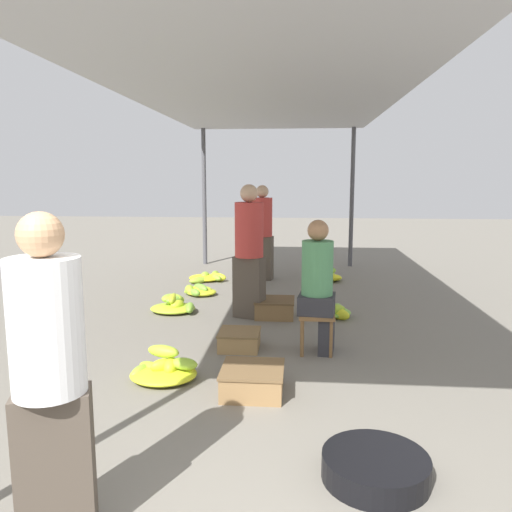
{
  "coord_description": "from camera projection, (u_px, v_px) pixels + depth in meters",
  "views": [
    {
      "loc": [
        0.42,
        -1.47,
        1.68
      ],
      "look_at": [
        0.0,
        3.4,
        0.92
      ],
      "focal_mm": 35.0,
      "sensor_mm": 36.0,
      "label": 1
    }
  ],
  "objects": [
    {
      "name": "banana_pile_left_0",
      "position": [
        165.0,
        370.0,
        4.21
      ],
      "size": [
        0.61,
        0.51,
        0.29
      ],
      "color": "yellow",
      "rests_on": "ground"
    },
    {
      "name": "shopper_walking_far",
      "position": [
        249.0,
        249.0,
        5.98
      ],
      "size": [
        0.44,
        0.44,
        1.61
      ],
      "color": "#4C4238",
      "rests_on": "ground"
    },
    {
      "name": "stool",
      "position": [
        316.0,
        320.0,
        4.83
      ],
      "size": [
        0.34,
        0.34,
        0.4
      ],
      "color": "brown",
      "rests_on": "ground"
    },
    {
      "name": "banana_pile_right_1",
      "position": [
        327.0,
        275.0,
        8.26
      ],
      "size": [
        0.5,
        0.54,
        0.32
      ],
      "color": "#95C031",
      "rests_on": "ground"
    },
    {
      "name": "shopper_walking_mid",
      "position": [
        262.0,
        231.0,
        8.27
      ],
      "size": [
        0.4,
        0.4,
        1.57
      ],
      "color": "#4C4238",
      "rests_on": "ground"
    },
    {
      "name": "vendor_seated",
      "position": [
        319.0,
        285.0,
        4.77
      ],
      "size": [
        0.38,
        0.38,
        1.3
      ],
      "color": "#2D2D33",
      "rests_on": "ground"
    },
    {
      "name": "canopy_post_back_left",
      "position": [
        204.0,
        197.0,
        9.7
      ],
      "size": [
        0.08,
        0.08,
        2.62
      ],
      "primitive_type": "cylinder",
      "color": "#4C4C51",
      "rests_on": "ground"
    },
    {
      "name": "crate_mid",
      "position": [
        239.0,
        340.0,
        4.97
      ],
      "size": [
        0.41,
        0.41,
        0.18
      ],
      "color": "#9E7A4C",
      "rests_on": "ground"
    },
    {
      "name": "canopy_tarp",
      "position": [
        262.0,
        90.0,
        5.5
      ],
      "size": [
        3.24,
        8.26,
        0.04
      ],
      "primitive_type": "cube",
      "color": "#B2B2B7",
      "rests_on": "canopy_post_front_left"
    },
    {
      "name": "banana_pile_left_2",
      "position": [
        198.0,
        291.0,
        7.24
      ],
      "size": [
        0.5,
        0.44,
        0.17
      ],
      "color": "#74B337",
      "rests_on": "ground"
    },
    {
      "name": "banana_pile_left_1",
      "position": [
        175.0,
        305.0,
        6.32
      ],
      "size": [
        0.59,
        0.5,
        0.24
      ],
      "color": "#BACF2B",
      "rests_on": "ground"
    },
    {
      "name": "crate_near",
      "position": [
        275.0,
        308.0,
        6.12
      ],
      "size": [
        0.48,
        0.48,
        0.22
      ],
      "color": "brown",
      "rests_on": "ground"
    },
    {
      "name": "banana_pile_right_0",
      "position": [
        332.0,
        311.0,
        6.12
      ],
      "size": [
        0.51,
        0.52,
        0.18
      ],
      "color": "#79B536",
      "rests_on": "ground"
    },
    {
      "name": "crate_far",
      "position": [
        253.0,
        380.0,
        3.93
      ],
      "size": [
        0.49,
        0.49,
        0.21
      ],
      "color": "olive",
      "rests_on": "ground"
    },
    {
      "name": "canopy_post_back_right",
      "position": [
        352.0,
        198.0,
        9.46
      ],
      "size": [
        0.08,
        0.08,
        2.62
      ],
      "primitive_type": "cylinder",
      "color": "#4C4C51",
      "rests_on": "ground"
    },
    {
      "name": "basin_black",
      "position": [
        375.0,
        467.0,
        2.81
      ],
      "size": [
        0.6,
        0.6,
        0.14
      ],
      "color": "black",
      "rests_on": "ground"
    },
    {
      "name": "vendor_foreground",
      "position": [
        50.0,
        374.0,
        2.27
      ],
      "size": [
        0.42,
        0.42,
        1.54
      ],
      "color": "#4C4238",
      "rests_on": "ground"
    },
    {
      "name": "banana_pile_left_3",
      "position": [
        207.0,
        277.0,
        8.24
      ],
      "size": [
        0.66,
        0.66,
        0.15
      ],
      "color": "#98C131",
      "rests_on": "ground"
    }
  ]
}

